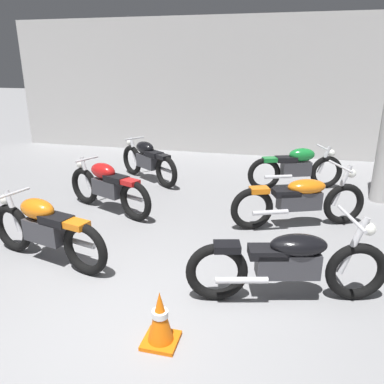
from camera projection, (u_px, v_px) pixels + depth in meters
name	position (u px, v px, depth m)	size (l,w,h in m)	color
ground_plane	(129.00, 326.00, 3.78)	(60.00, 60.00, 0.00)	gray
back_wall	(239.00, 88.00, 10.25)	(13.11, 0.24, 3.60)	#BCBAB7
motorcycle_left_row_0	(45.00, 229.00, 4.85)	(1.94, 0.65, 0.88)	black
motorcycle_left_row_1	(108.00, 186.00, 6.51)	(1.85, 0.88, 0.88)	black
motorcycle_left_row_2	(148.00, 160.00, 8.23)	(1.67, 1.23, 0.88)	black
motorcycle_right_row_0	(289.00, 262.00, 4.06)	(2.13, 0.84, 0.97)	black
motorcycle_right_row_1	(300.00, 199.00, 5.91)	(2.05, 1.02, 0.97)	black
motorcycle_right_row_2	(296.00, 167.00, 7.66)	(1.88, 0.81, 0.88)	black
traffic_cone	(160.00, 319.00, 3.47)	(0.32, 0.32, 0.54)	orange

